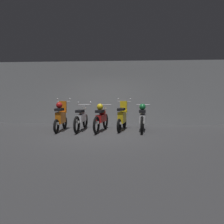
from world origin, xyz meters
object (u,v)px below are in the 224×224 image
motorbike_slot_2 (101,118)px  motorbike_slot_4 (143,118)px  motorbike_slot_1 (81,118)px  motorbike_slot_3 (122,117)px  motorbike_slot_0 (61,117)px

motorbike_slot_2 → motorbike_slot_4: 1.62m
motorbike_slot_1 → motorbike_slot_4: (2.42, 0.04, 0.03)m
motorbike_slot_1 → motorbike_slot_3: (1.62, 0.19, 0.04)m
motorbike_slot_0 → motorbike_slot_3: bearing=6.3°
motorbike_slot_2 → motorbike_slot_4: bearing=4.5°
motorbike_slot_1 → motorbike_slot_4: motorbike_slot_1 is taller
motorbike_slot_4 → motorbike_slot_1: bearing=-178.9°
motorbike_slot_0 → motorbike_slot_4: bearing=2.2°
motorbike_slot_1 → motorbike_slot_2: motorbike_slot_1 is taller
motorbike_slot_3 → motorbike_slot_0: bearing=-173.7°
motorbike_slot_1 → motorbike_slot_3: motorbike_slot_3 is taller
motorbike_slot_3 → motorbike_slot_4: motorbike_slot_3 is taller
motorbike_slot_0 → motorbike_slot_4: 3.23m
motorbike_slot_3 → motorbike_slot_2: bearing=-161.8°
motorbike_slot_0 → motorbike_slot_1: motorbike_slot_0 is taller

